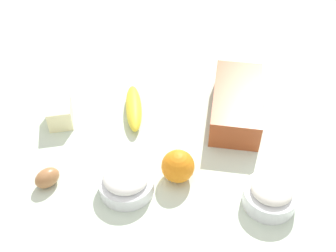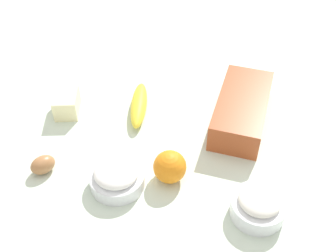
{
  "view_description": "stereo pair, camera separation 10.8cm",
  "coord_description": "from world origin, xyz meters",
  "px_view_note": "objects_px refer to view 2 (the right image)",
  "views": [
    {
      "loc": [
        0.78,
        -0.06,
        0.79
      ],
      "look_at": [
        0.0,
        0.0,
        0.04
      ],
      "focal_mm": 44.61,
      "sensor_mm": 36.0,
      "label": 1
    },
    {
      "loc": [
        0.78,
        0.05,
        0.79
      ],
      "look_at": [
        0.0,
        0.0,
        0.04
      ],
      "focal_mm": 44.61,
      "sensor_mm": 36.0,
      "label": 2
    }
  ],
  "objects_px": {
    "butter_block": "(67,103)",
    "banana": "(139,105)",
    "flour_bowl": "(259,205)",
    "egg_near_butter": "(43,165)",
    "loaf_pan": "(242,109)",
    "orange_fruit": "(170,167)",
    "sugar_bowl": "(117,176)"
  },
  "relations": [
    {
      "from": "butter_block",
      "to": "banana",
      "type": "bearing_deg",
      "value": 95.16
    },
    {
      "from": "flour_bowl",
      "to": "banana",
      "type": "relative_size",
      "value": 0.64
    },
    {
      "from": "egg_near_butter",
      "to": "loaf_pan",
      "type": "bearing_deg",
      "value": 113.78
    },
    {
      "from": "orange_fruit",
      "to": "butter_block",
      "type": "bearing_deg",
      "value": -126.28
    },
    {
      "from": "banana",
      "to": "butter_block",
      "type": "distance_m",
      "value": 0.2
    },
    {
      "from": "loaf_pan",
      "to": "egg_near_butter",
      "type": "xyz_separation_m",
      "value": [
        0.22,
        -0.49,
        -0.02
      ]
    },
    {
      "from": "flour_bowl",
      "to": "egg_near_butter",
      "type": "height_order",
      "value": "flour_bowl"
    },
    {
      "from": "flour_bowl",
      "to": "orange_fruit",
      "type": "xyz_separation_m",
      "value": [
        -0.09,
        -0.2,
        0.01
      ]
    },
    {
      "from": "butter_block",
      "to": "sugar_bowl",
      "type": "bearing_deg",
      "value": 35.74
    },
    {
      "from": "flour_bowl",
      "to": "egg_near_butter",
      "type": "distance_m",
      "value": 0.52
    },
    {
      "from": "loaf_pan",
      "to": "sugar_bowl",
      "type": "xyz_separation_m",
      "value": [
        0.25,
        -0.3,
        -0.01
      ]
    },
    {
      "from": "loaf_pan",
      "to": "flour_bowl",
      "type": "distance_m",
      "value": 0.31
    },
    {
      "from": "flour_bowl",
      "to": "sugar_bowl",
      "type": "distance_m",
      "value": 0.33
    },
    {
      "from": "loaf_pan",
      "to": "sugar_bowl",
      "type": "distance_m",
      "value": 0.39
    },
    {
      "from": "flour_bowl",
      "to": "orange_fruit",
      "type": "bearing_deg",
      "value": -114.19
    },
    {
      "from": "flour_bowl",
      "to": "sugar_bowl",
      "type": "bearing_deg",
      "value": -100.72
    },
    {
      "from": "sugar_bowl",
      "to": "orange_fruit",
      "type": "height_order",
      "value": "orange_fruit"
    },
    {
      "from": "flour_bowl",
      "to": "banana",
      "type": "bearing_deg",
      "value": -137.47
    },
    {
      "from": "sugar_bowl",
      "to": "orange_fruit",
      "type": "bearing_deg",
      "value": 103.39
    },
    {
      "from": "sugar_bowl",
      "to": "butter_block",
      "type": "height_order",
      "value": "sugar_bowl"
    },
    {
      "from": "banana",
      "to": "butter_block",
      "type": "xyz_separation_m",
      "value": [
        0.02,
        -0.2,
        0.01
      ]
    },
    {
      "from": "sugar_bowl",
      "to": "banana",
      "type": "distance_m",
      "value": 0.27
    },
    {
      "from": "sugar_bowl",
      "to": "butter_block",
      "type": "distance_m",
      "value": 0.31
    },
    {
      "from": "flour_bowl",
      "to": "banana",
      "type": "height_order",
      "value": "flour_bowl"
    },
    {
      "from": "sugar_bowl",
      "to": "egg_near_butter",
      "type": "xyz_separation_m",
      "value": [
        -0.03,
        -0.19,
        -0.01
      ]
    },
    {
      "from": "sugar_bowl",
      "to": "butter_block",
      "type": "relative_size",
      "value": 1.44
    },
    {
      "from": "flour_bowl",
      "to": "butter_block",
      "type": "xyz_separation_m",
      "value": [
        -0.31,
        -0.5,
        -0.0
      ]
    },
    {
      "from": "banana",
      "to": "flour_bowl",
      "type": "bearing_deg",
      "value": 42.53
    },
    {
      "from": "sugar_bowl",
      "to": "orange_fruit",
      "type": "distance_m",
      "value": 0.13
    },
    {
      "from": "loaf_pan",
      "to": "orange_fruit",
      "type": "bearing_deg",
      "value": -27.06
    },
    {
      "from": "sugar_bowl",
      "to": "banana",
      "type": "relative_size",
      "value": 0.68
    },
    {
      "from": "loaf_pan",
      "to": "banana",
      "type": "distance_m",
      "value": 0.29
    }
  ]
}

